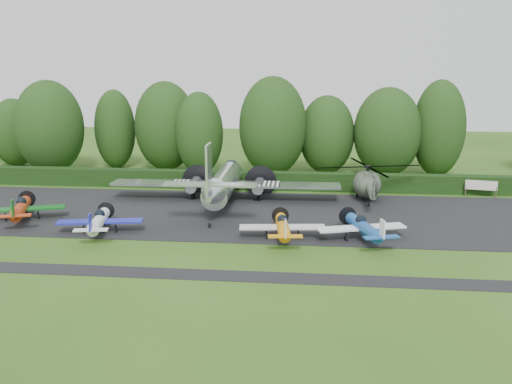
# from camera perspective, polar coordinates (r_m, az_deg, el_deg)

# --- Properties ---
(ground) EXTENTS (160.00, 160.00, 0.00)m
(ground) POSITION_cam_1_polar(r_m,az_deg,el_deg) (45.27, -7.45, -5.37)
(ground) COLOR #284E16
(ground) RESTS_ON ground
(apron) EXTENTS (70.00, 18.00, 0.01)m
(apron) POSITION_cam_1_polar(r_m,az_deg,el_deg) (54.64, -5.07, -2.11)
(apron) COLOR black
(apron) RESTS_ON ground
(taxiway_verge) EXTENTS (70.00, 2.00, 0.00)m
(taxiway_verge) POSITION_cam_1_polar(r_m,az_deg,el_deg) (39.80, -9.43, -8.04)
(taxiway_verge) COLOR black
(taxiway_verge) RESTS_ON ground
(hedgerow) EXTENTS (90.00, 1.60, 2.00)m
(hedgerow) POSITION_cam_1_polar(r_m,az_deg,el_deg) (65.16, -3.25, 0.38)
(hedgerow) COLOR black
(hedgerow) RESTS_ON ground
(transport_plane) EXTENTS (23.72, 18.19, 7.60)m
(transport_plane) POSITION_cam_1_polar(r_m,az_deg,el_deg) (57.65, -3.30, 0.88)
(transport_plane) COLOR white
(transport_plane) RESTS_ON ground
(light_plane_red) EXTENTS (7.53, 7.92, 2.90)m
(light_plane_red) POSITION_cam_1_polar(r_m,az_deg,el_deg) (55.62, -22.46, -1.51)
(light_plane_red) COLOR #A7310F
(light_plane_red) RESTS_ON ground
(light_plane_white) EXTENTS (7.10, 7.47, 2.73)m
(light_plane_white) POSITION_cam_1_polar(r_m,az_deg,el_deg) (49.37, -15.44, -2.81)
(light_plane_white) COLOR silver
(light_plane_white) RESTS_ON ground
(light_plane_orange) EXTENTS (6.98, 7.34, 2.68)m
(light_plane_orange) POSITION_cam_1_polar(r_m,az_deg,el_deg) (46.10, 2.69, -3.48)
(light_plane_orange) COLOR orange
(light_plane_orange) RESTS_ON ground
(light_plane_blue) EXTENTS (7.32, 7.69, 2.81)m
(light_plane_blue) POSITION_cam_1_polar(r_m,az_deg,el_deg) (46.51, 10.71, -3.48)
(light_plane_blue) COLOR #184990
(light_plane_blue) RESTS_ON ground
(helicopter) EXTENTS (11.22, 13.14, 3.61)m
(helicopter) POSITION_cam_1_polar(r_m,az_deg,el_deg) (60.28, 11.06, 1.02)
(helicopter) COLOR #343D2F
(helicopter) RESTS_ON ground
(sign_board) EXTENTS (3.23, 0.12, 1.82)m
(sign_board) POSITION_cam_1_polar(r_m,az_deg,el_deg) (65.01, 21.59, 0.56)
(sign_board) COLOR #3F3326
(sign_board) RESTS_ON ground
(tree_0) EXTENTS (6.44, 6.44, 12.04)m
(tree_0) POSITION_cam_1_polar(r_m,az_deg,el_deg) (74.66, 17.83, 6.06)
(tree_0) COLOR black
(tree_0) RESTS_ON ground
(tree_1) EXTENTS (5.40, 5.40, 10.55)m
(tree_1) POSITION_cam_1_polar(r_m,az_deg,el_deg) (79.11, -13.93, 6.11)
(tree_1) COLOR black
(tree_1) RESTS_ON ground
(tree_2) EXTENTS (6.07, 6.07, 10.51)m
(tree_2) POSITION_cam_1_polar(r_m,az_deg,el_deg) (72.58, -5.69, 5.82)
(tree_2) COLOR black
(tree_2) RESTS_ON ground
(tree_5) EXTENTS (8.47, 8.47, 12.44)m
(tree_5) POSITION_cam_1_polar(r_m,az_deg,el_deg) (71.59, 1.69, 6.57)
(tree_5) COLOR black
(tree_5) RESTS_ON ground
(tree_6) EXTENTS (8.36, 8.36, 11.12)m
(tree_6) POSITION_cam_1_polar(r_m,az_deg,el_deg) (73.08, 13.00, 5.85)
(tree_6) COLOR black
(tree_6) RESTS_ON ground
(tree_7) EXTENTS (7.03, 7.03, 10.03)m
(tree_7) POSITION_cam_1_polar(r_m,az_deg,el_deg) (73.48, 7.09, 5.69)
(tree_7) COLOR black
(tree_7) RESTS_ON ground
(tree_8) EXTENTS (8.04, 8.04, 11.70)m
(tree_8) POSITION_cam_1_polar(r_m,az_deg,el_deg) (76.23, -9.03, 6.52)
(tree_8) COLOR black
(tree_8) RESTS_ON ground
(tree_9) EXTENTS (8.67, 8.67, 11.92)m
(tree_9) POSITION_cam_1_polar(r_m,az_deg,el_deg) (77.84, -19.96, 6.12)
(tree_9) COLOR black
(tree_9) RESTS_ON ground
(tree_10) EXTENTS (6.18, 6.18, 9.30)m
(tree_10) POSITION_cam_1_polar(r_m,az_deg,el_deg) (85.07, -23.01, 5.49)
(tree_10) COLOR black
(tree_10) RESTS_ON ground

